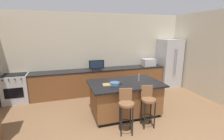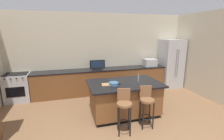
# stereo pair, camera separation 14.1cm
# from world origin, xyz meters

# --- Properties ---
(wall_back) EXTENTS (7.09, 0.12, 2.91)m
(wall_back) POSITION_xyz_m (0.00, 4.27, 1.45)
(wall_back) COLOR beige
(wall_back) RESTS_ON ground_plane
(wall_right) EXTENTS (0.12, 4.67, 2.91)m
(wall_right) POSITION_xyz_m (3.35, 2.14, 1.45)
(wall_right) COLOR beige
(wall_right) RESTS_ON ground_plane
(counter_back) EXTENTS (4.88, 0.62, 0.91)m
(counter_back) POSITION_xyz_m (-0.03, 3.89, 0.45)
(counter_back) COLOR brown
(counter_back) RESTS_ON ground_plane
(kitchen_island) EXTENTS (1.93, 1.18, 0.91)m
(kitchen_island) POSITION_xyz_m (0.19, 2.11, 0.46)
(kitchen_island) COLOR black
(kitchen_island) RESTS_ON ground_plane
(refrigerator) EXTENTS (0.82, 0.77, 1.94)m
(refrigerator) POSITION_xyz_m (2.83, 3.83, 0.97)
(refrigerator) COLOR #B7BABF
(refrigerator) RESTS_ON ground_plane
(range_oven) EXTENTS (0.76, 0.63, 0.93)m
(range_oven) POSITION_xyz_m (-2.86, 3.89, 0.46)
(range_oven) COLOR #B7BABF
(range_oven) RESTS_ON ground_plane
(microwave) EXTENTS (0.48, 0.36, 0.28)m
(microwave) POSITION_xyz_m (1.90, 3.89, 1.05)
(microwave) COLOR #B7BABF
(microwave) RESTS_ON counter_back
(tv_monitor) EXTENTS (0.54, 0.16, 0.34)m
(tv_monitor) POSITION_xyz_m (-0.21, 3.84, 1.06)
(tv_monitor) COLOR black
(tv_monitor) RESTS_ON counter_back
(sink_faucet_back) EXTENTS (0.02, 0.02, 0.24)m
(sink_faucet_back) POSITION_xyz_m (-0.08, 3.99, 1.03)
(sink_faucet_back) COLOR #B2B2B7
(sink_faucet_back) RESTS_ON counter_back
(sink_faucet_island) EXTENTS (0.02, 0.02, 0.22)m
(sink_faucet_island) POSITION_xyz_m (0.59, 2.11, 1.02)
(sink_faucet_island) COLOR #B2B2B7
(sink_faucet_island) RESTS_ON kitchen_island
(bar_stool_left) EXTENTS (0.35, 0.37, 1.01)m
(bar_stool_left) POSITION_xyz_m (-0.11, 1.31, 0.61)
(bar_stool_left) COLOR brown
(bar_stool_left) RESTS_ON ground_plane
(bar_stool_right) EXTENTS (0.34, 0.36, 0.99)m
(bar_stool_right) POSITION_xyz_m (0.49, 1.40, 0.59)
(bar_stool_right) COLOR brown
(bar_stool_right) RESTS_ON ground_plane
(fruit_bowl) EXTENTS (0.25, 0.25, 0.07)m
(fruit_bowl) POSITION_xyz_m (-0.14, 2.00, 0.94)
(fruit_bowl) COLOR #3F668C
(fruit_bowl) RESTS_ON kitchen_island
(tv_remote) EXTENTS (0.11, 0.17, 0.02)m
(tv_remote) POSITION_xyz_m (0.00, 2.09, 0.92)
(tv_remote) COLOR black
(tv_remote) RESTS_ON kitchen_island
(cutting_board) EXTENTS (0.37, 0.27, 0.02)m
(cutting_board) POSITION_xyz_m (-0.27, 2.06, 0.92)
(cutting_board) COLOR #A87F51
(cutting_board) RESTS_ON kitchen_island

